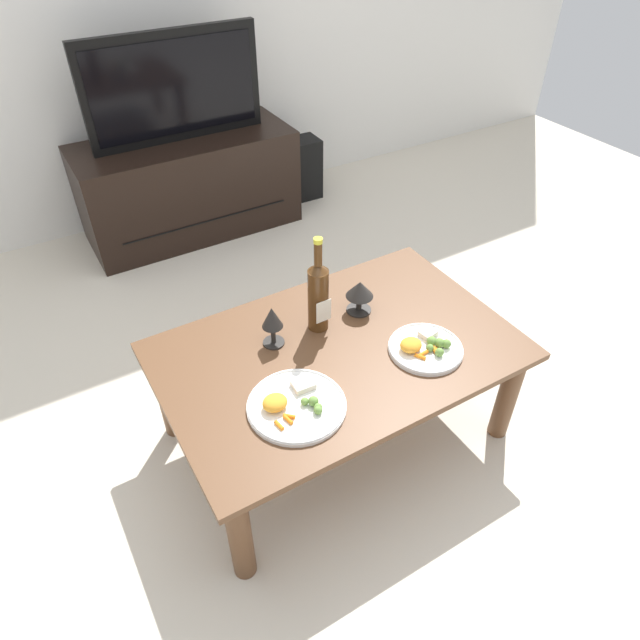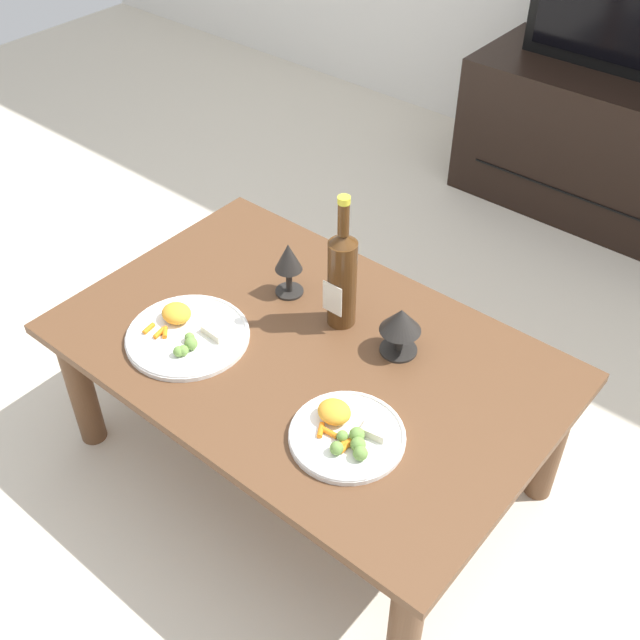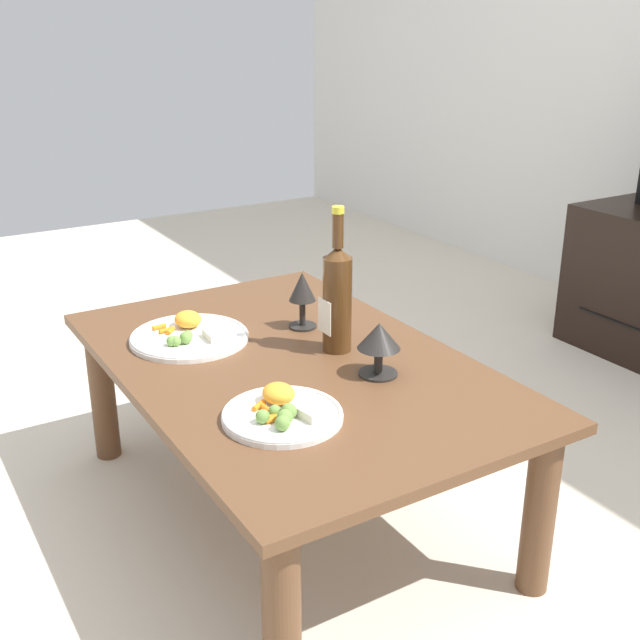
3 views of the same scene
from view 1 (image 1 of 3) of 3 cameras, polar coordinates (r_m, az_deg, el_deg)
ground_plane at (r=2.19m, az=1.63°, el=-11.09°), size 6.40×6.40×0.00m
dining_table at (r=1.93m, az=1.82°, el=-4.38°), size 1.18×0.76×0.42m
tv_stand at (r=3.30m, az=-13.08°, el=13.10°), size 1.16×0.48×0.53m
tv_screen at (r=3.11m, az=-14.59°, el=21.82°), size 0.91×0.05×0.53m
floor_speaker at (r=3.62m, az=-1.55°, el=15.11°), size 0.17×0.17×0.37m
wine_bottle at (r=1.87m, az=-0.20°, el=2.62°), size 0.07×0.07×0.36m
goblet_left at (r=1.84m, az=-4.86°, el=0.01°), size 0.07×0.07×0.15m
goblet_right at (r=1.98m, az=4.04°, el=2.93°), size 0.10×0.10×0.13m
dinner_plate_left at (r=1.69m, az=-2.51°, el=-8.51°), size 0.30×0.30×0.05m
dinner_plate_right at (r=1.90m, az=10.56°, el=-2.72°), size 0.25×0.25×0.05m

